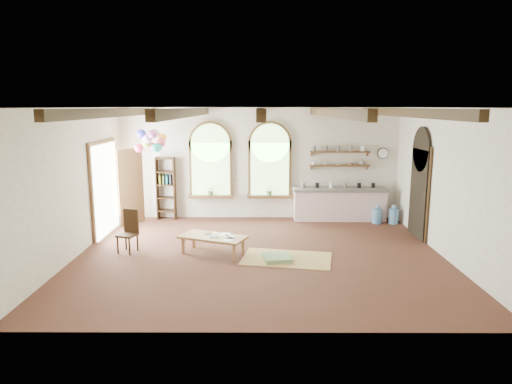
{
  "coord_description": "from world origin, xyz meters",
  "views": [
    {
      "loc": [
        -0.05,
        -9.61,
        3.22
      ],
      "look_at": [
        -0.09,
        0.6,
        1.3
      ],
      "focal_mm": 32.0,
      "sensor_mm": 36.0,
      "label": 1
    }
  ],
  "objects_px": {
    "balloon_cluster": "(151,141)",
    "kitchen_counter": "(339,204)",
    "coffee_table": "(213,238)",
    "side_chair": "(128,240)"
  },
  "relations": [
    {
      "from": "balloon_cluster",
      "to": "coffee_table",
      "type": "bearing_deg",
      "value": -51.08
    },
    {
      "from": "kitchen_counter",
      "to": "balloon_cluster",
      "type": "xyz_separation_m",
      "value": [
        -5.13,
        -0.9,
        1.86
      ]
    },
    {
      "from": "kitchen_counter",
      "to": "coffee_table",
      "type": "xyz_separation_m",
      "value": [
        -3.34,
        -3.12,
        -0.11
      ]
    },
    {
      "from": "coffee_table",
      "to": "kitchen_counter",
      "type": "bearing_deg",
      "value": 43.04
    },
    {
      "from": "kitchen_counter",
      "to": "side_chair",
      "type": "height_order",
      "value": "side_chair"
    },
    {
      "from": "balloon_cluster",
      "to": "kitchen_counter",
      "type": "bearing_deg",
      "value": 9.92
    },
    {
      "from": "side_chair",
      "to": "coffee_table",
      "type": "bearing_deg",
      "value": -4.14
    },
    {
      "from": "coffee_table",
      "to": "side_chair",
      "type": "bearing_deg",
      "value": 175.86
    },
    {
      "from": "coffee_table",
      "to": "side_chair",
      "type": "distance_m",
      "value": 1.93
    },
    {
      "from": "kitchen_counter",
      "to": "side_chair",
      "type": "distance_m",
      "value": 6.05
    }
  ]
}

